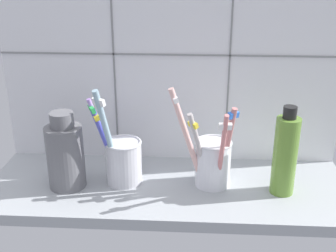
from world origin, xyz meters
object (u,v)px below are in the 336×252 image
object	(u,v)px
toothbrush_cup_right	(212,160)
soap_bottle	(285,154)
toothbrush_cup_left	(122,158)
ceramic_vase	(65,154)

from	to	relation	value
toothbrush_cup_right	soap_bottle	bearing A→B (deg)	-7.93
toothbrush_cup_right	toothbrush_cup_left	bearing A→B (deg)	179.68
soap_bottle	ceramic_vase	bearing A→B (deg)	-179.95
toothbrush_cup_right	soap_bottle	size ratio (longest dim) A/B	1.19
toothbrush_cup_right	ceramic_vase	xyz separation A→B (cm)	(-25.26, -1.70, 1.19)
toothbrush_cup_left	soap_bottle	bearing A→B (deg)	-3.62
toothbrush_cup_right	ceramic_vase	world-z (taller)	toothbrush_cup_right
toothbrush_cup_left	ceramic_vase	xyz separation A→B (cm)	(-9.44, -1.79, 1.45)
toothbrush_cup_right	ceramic_vase	size ratio (longest dim) A/B	1.35
toothbrush_cup_left	toothbrush_cup_right	xyz separation A→B (cm)	(15.81, -0.09, 0.26)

